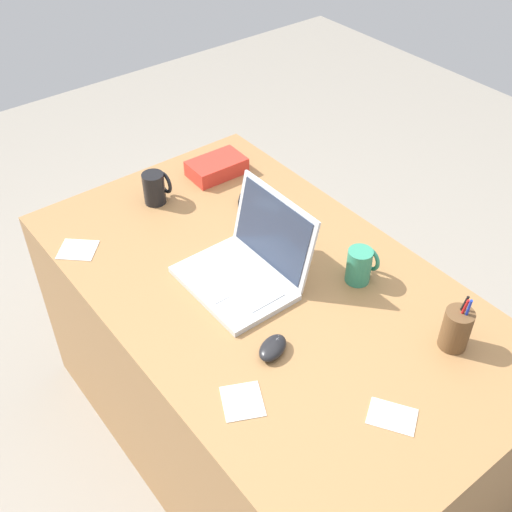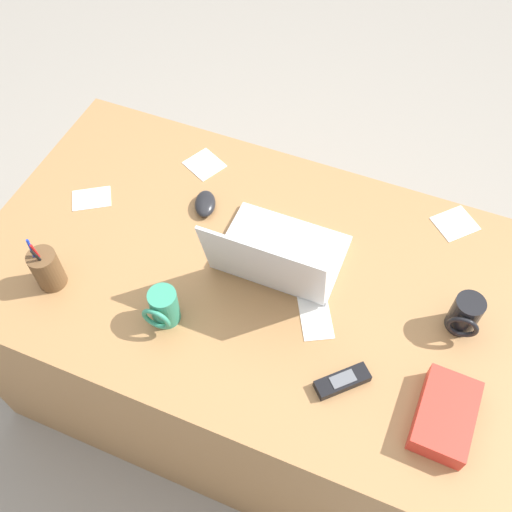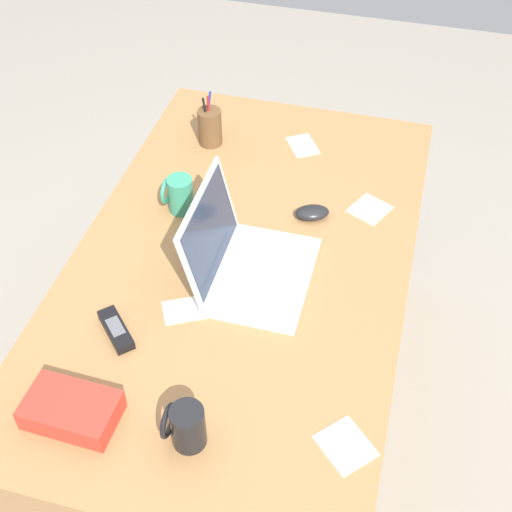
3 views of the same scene
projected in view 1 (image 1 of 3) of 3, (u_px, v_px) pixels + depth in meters
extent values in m
plane|color=gray|center=(265.00, 435.00, 2.30)|extent=(6.00, 6.00, 0.00)
cube|color=#9E7042|center=(266.00, 369.00, 2.05)|extent=(1.50, 0.88, 0.75)
cube|color=silver|center=(233.00, 283.00, 1.80)|extent=(0.33, 0.23, 0.02)
cube|color=silver|center=(239.00, 277.00, 1.81)|extent=(0.27, 0.12, 0.00)
cube|color=silver|center=(213.00, 291.00, 1.76)|extent=(0.09, 0.05, 0.00)
cube|color=silver|center=(273.00, 231.00, 1.79)|extent=(0.32, 0.06, 0.23)
cube|color=#283347|center=(272.00, 231.00, 1.79)|extent=(0.29, 0.05, 0.20)
ellipsoid|color=black|center=(273.00, 348.00, 1.61)|extent=(0.09, 0.11, 0.03)
cylinder|color=black|center=(154.00, 188.00, 2.08)|extent=(0.07, 0.07, 0.11)
torus|color=black|center=(165.00, 182.00, 2.10)|extent=(0.08, 0.01, 0.08)
cylinder|color=#338C6B|center=(359.00, 266.00, 1.79)|extent=(0.07, 0.07, 0.11)
torus|color=#338C6B|center=(369.00, 259.00, 1.81)|extent=(0.08, 0.01, 0.08)
cube|color=black|center=(259.00, 202.00, 2.10)|extent=(0.12, 0.12, 0.02)
cube|color=#595B60|center=(259.00, 199.00, 2.09)|extent=(0.06, 0.06, 0.00)
cylinder|color=brown|center=(456.00, 329.00, 1.60)|extent=(0.07, 0.07, 0.12)
cylinder|color=#1933B2|center=(465.00, 319.00, 1.57)|extent=(0.02, 0.03, 0.15)
cylinder|color=black|center=(457.00, 317.00, 1.59)|extent=(0.02, 0.03, 0.14)
cylinder|color=red|center=(459.00, 319.00, 1.58)|extent=(0.02, 0.01, 0.14)
cube|color=red|center=(217.00, 167.00, 2.23)|extent=(0.13, 0.20, 0.06)
cube|color=white|center=(243.00, 241.00, 1.96)|extent=(0.14, 0.18, 0.00)
cube|color=white|center=(392.00, 417.00, 1.47)|extent=(0.14, 0.13, 0.00)
cube|color=white|center=(78.00, 250.00, 1.93)|extent=(0.14, 0.15, 0.00)
cube|color=white|center=(243.00, 401.00, 1.50)|extent=(0.13, 0.13, 0.00)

